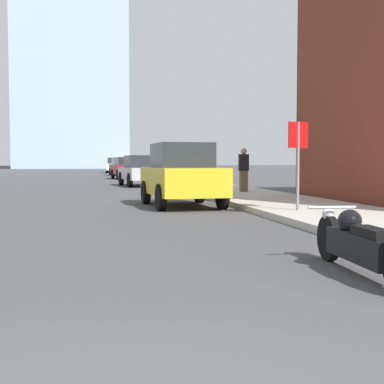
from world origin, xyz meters
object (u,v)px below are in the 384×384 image
object	(u,v)px
parked_car_red	(127,168)
parked_car_green	(121,167)
motorcycle	(358,243)
stop_sign	(298,150)
parked_car_yellow	(182,175)
pedestrian	(244,169)
parked_car_silver	(141,170)
parked_car_white	(115,165)

from	to	relation	value
parked_car_red	parked_car_green	xyz separation A→B (m)	(0.18, 10.97, -0.02)
motorcycle	stop_sign	size ratio (longest dim) A/B	1.16
parked_car_yellow	stop_sign	world-z (taller)	stop_sign
stop_sign	parked_car_red	bearing A→B (deg)	94.09
parked_car_green	parked_car_red	bearing A→B (deg)	-95.83
parked_car_yellow	stop_sign	xyz separation A→B (m)	(2.17, -3.32, 0.65)
parked_car_red	pedestrian	distance (m)	20.96
parked_car_red	pedestrian	size ratio (longest dim) A/B	2.70
parked_car_yellow	parked_car_red	distance (m)	25.16
motorcycle	parked_car_green	distance (m)	45.64
stop_sign	pedestrian	size ratio (longest dim) A/B	1.24
parked_car_silver	parked_car_green	world-z (taller)	parked_car_silver
pedestrian	motorcycle	bearing A→B (deg)	-101.09
parked_car_green	stop_sign	xyz separation A→B (m)	(1.86, -39.45, 0.73)
stop_sign	parked_car_yellow	bearing A→B (deg)	123.12
parked_car_green	pedestrian	bearing A→B (deg)	-89.81
parked_car_yellow	parked_car_green	distance (m)	36.13
parked_car_yellow	pedestrian	bearing A→B (deg)	51.03
motorcycle	pedestrian	bearing A→B (deg)	82.23
pedestrian	stop_sign	bearing A→B (deg)	-97.07
parked_car_red	parked_car_green	bearing A→B (deg)	83.08
parked_car_red	pedestrian	xyz separation A→B (m)	(3.00, -20.75, 0.16)
parked_car_silver	parked_car_yellow	bearing A→B (deg)	-96.00
parked_car_green	pedestrian	size ratio (longest dim) A/B	2.64
parked_car_green	parked_car_white	world-z (taller)	parked_car_white
motorcycle	stop_sign	world-z (taller)	stop_sign
parked_car_white	stop_sign	size ratio (longest dim) A/B	2.24
motorcycle	parked_car_red	world-z (taller)	parked_car_red
motorcycle	pedestrian	size ratio (longest dim) A/B	1.44
parked_car_yellow	parked_car_red	size ratio (longest dim) A/B	0.88
parked_car_yellow	parked_car_white	xyz separation A→B (m)	(0.25, 47.62, -0.03)
motorcycle	parked_car_white	distance (m)	57.13
parked_car_white	pedestrian	xyz separation A→B (m)	(2.88, -43.21, 0.12)
parked_car_white	stop_sign	world-z (taller)	stop_sign
pedestrian	parked_car_yellow	bearing A→B (deg)	-125.30
parked_car_green	parked_car_yellow	bearing A→B (deg)	-95.37
parked_car_red	parked_car_green	world-z (taller)	parked_car_red
parked_car_yellow	parked_car_white	distance (m)	47.62
stop_sign	pedestrian	xyz separation A→B (m)	(0.96, 7.73, -0.56)
parked_car_green	stop_sign	bearing A→B (deg)	-92.19
parked_car_red	stop_sign	size ratio (longest dim) A/B	2.18
parked_car_red	stop_sign	xyz separation A→B (m)	(2.04, -28.48, 0.71)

